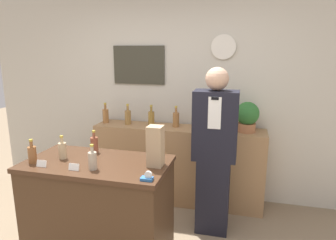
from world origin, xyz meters
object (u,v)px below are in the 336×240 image
(paper_bag, at_px, (155,146))
(tape_dispenser, at_px, (147,177))
(potted_plant, at_px, (247,116))
(shopkeeper, at_px, (214,153))

(paper_bag, height_order, tape_dispenser, paper_bag)
(potted_plant, relative_size, tape_dispenser, 3.90)
(shopkeeper, bearing_deg, paper_bag, -120.81)
(paper_bag, bearing_deg, potted_plant, 60.04)
(potted_plant, bearing_deg, shopkeeper, -118.87)
(shopkeeper, xyz_separation_m, paper_bag, (-0.42, -0.70, 0.26))
(tape_dispenser, bearing_deg, shopkeeper, 68.35)
(potted_plant, height_order, tape_dispenser, potted_plant)
(potted_plant, bearing_deg, tape_dispenser, -114.37)
(potted_plant, xyz_separation_m, tape_dispenser, (-0.70, -1.55, -0.17))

